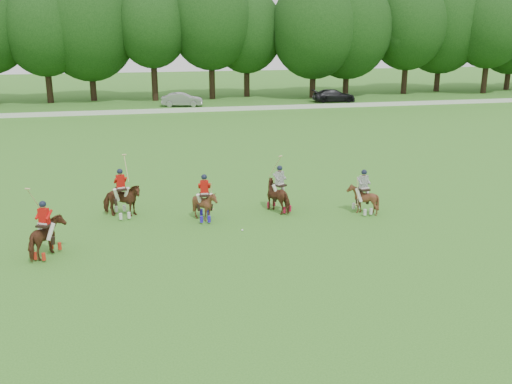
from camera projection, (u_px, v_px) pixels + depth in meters
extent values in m
plane|color=#316C1E|center=(217.00, 264.00, 20.86)|extent=(180.00, 180.00, 0.00)
cylinder|color=black|center=(49.00, 82.00, 63.32)|extent=(0.70, 0.70, 4.64)
ellipsoid|color=black|center=(43.00, 29.00, 61.74)|extent=(8.80, 8.80, 10.13)
cylinder|color=black|center=(93.00, 82.00, 65.27)|extent=(0.70, 0.70, 4.31)
ellipsoid|color=black|center=(88.00, 26.00, 63.54)|extent=(10.67, 10.67, 12.27)
cylinder|color=black|center=(154.00, 78.00, 65.13)|extent=(0.70, 0.70, 5.24)
ellipsoid|color=black|center=(152.00, 26.00, 63.54)|extent=(8.06, 8.06, 9.26)
cylinder|color=black|center=(212.00, 77.00, 66.71)|extent=(0.70, 0.70, 5.19)
ellipsoid|color=black|center=(211.00, 22.00, 64.98)|extent=(9.50, 9.50, 10.92)
cylinder|color=black|center=(247.00, 78.00, 69.01)|extent=(0.70, 0.70, 4.48)
ellipsoid|color=black|center=(247.00, 31.00, 67.46)|extent=(8.60, 8.60, 9.89)
cylinder|color=black|center=(313.00, 80.00, 67.93)|extent=(0.70, 0.70, 4.21)
ellipsoid|color=black|center=(314.00, 28.00, 66.27)|extent=(10.11, 10.11, 11.63)
cylinder|color=black|center=(346.00, 79.00, 70.17)|extent=(0.70, 0.70, 4.07)
ellipsoid|color=black|center=(348.00, 28.00, 68.49)|extent=(10.46, 10.46, 12.03)
cylinder|color=black|center=(405.00, 74.00, 71.87)|extent=(0.70, 0.70, 4.79)
ellipsoid|color=black|center=(408.00, 25.00, 70.19)|extent=(9.47, 9.47, 10.89)
cylinder|color=black|center=(438.00, 74.00, 74.47)|extent=(0.70, 0.70, 4.44)
ellipsoid|color=black|center=(442.00, 24.00, 72.69)|extent=(10.84, 10.84, 12.47)
cylinder|color=black|center=(485.00, 74.00, 72.41)|extent=(0.70, 0.70, 4.86)
ellipsoid|color=black|center=(490.00, 26.00, 70.78)|extent=(8.94, 8.94, 10.28)
cylinder|color=black|center=(508.00, 75.00, 76.45)|extent=(0.70, 0.70, 3.90)
cube|color=white|center=(160.00, 111.00, 56.44)|extent=(120.00, 0.10, 0.44)
imported|color=#96959A|center=(182.00, 100.00, 61.03)|extent=(4.53, 2.17, 1.43)
imported|color=black|center=(334.00, 96.00, 64.51)|extent=(5.00, 2.36, 1.41)
imported|color=#452412|center=(46.00, 238.00, 21.36)|extent=(1.46, 1.91, 1.46)
cube|color=black|center=(45.00, 225.00, 21.21)|extent=(0.64, 0.69, 0.08)
cylinder|color=tan|center=(35.00, 201.00, 21.02)|extent=(0.36, 0.71, 1.08)
imported|color=#452412|center=(122.00, 201.00, 25.80)|extent=(1.74, 1.56, 1.53)
cube|color=black|center=(121.00, 189.00, 25.64)|extent=(0.54, 0.63, 0.08)
cylinder|color=tan|center=(126.00, 168.00, 25.50)|extent=(0.17, 0.76, 1.08)
imported|color=#452412|center=(205.00, 205.00, 25.35)|extent=(1.25, 1.38, 1.39)
cube|color=black|center=(205.00, 195.00, 25.21)|extent=(0.50, 0.61, 0.08)
cylinder|color=tan|center=(211.00, 196.00, 25.26)|extent=(0.05, 0.21, 1.29)
imported|color=#452412|center=(279.00, 196.00, 26.61)|extent=(1.55, 1.91, 1.47)
cube|color=black|center=(279.00, 185.00, 26.45)|extent=(0.66, 0.70, 0.08)
cylinder|color=tan|center=(275.00, 167.00, 26.00)|extent=(0.41, 0.69, 1.08)
imported|color=#452412|center=(363.00, 199.00, 26.32)|extent=(1.28, 1.39, 1.35)
cube|color=black|center=(363.00, 189.00, 26.18)|extent=(0.53, 0.63, 0.08)
cylinder|color=tan|center=(357.00, 191.00, 26.10)|extent=(0.07, 0.21, 1.29)
sphere|color=white|center=(242.00, 230.00, 24.18)|extent=(0.09, 0.09, 0.09)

